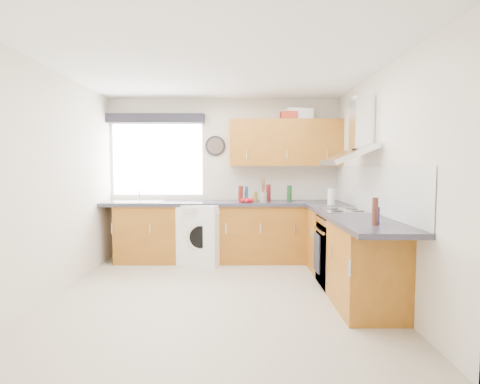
{
  "coord_description": "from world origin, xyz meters",
  "views": [
    {
      "loc": [
        0.24,
        -4.14,
        1.45
      ],
      "look_at": [
        0.25,
        0.85,
        1.1
      ],
      "focal_mm": 28.0,
      "sensor_mm": 36.0,
      "label": 1
    }
  ],
  "objects_px": {
    "oven": "(344,251)",
    "upper_cabinets": "(286,143)",
    "extractor_hood": "(354,139)",
    "washing_machine": "(203,233)"
  },
  "relations": [
    {
      "from": "oven",
      "to": "upper_cabinets",
      "type": "height_order",
      "value": "upper_cabinets"
    },
    {
      "from": "extractor_hood",
      "to": "washing_machine",
      "type": "relative_size",
      "value": 0.88
    },
    {
      "from": "extractor_hood",
      "to": "upper_cabinets",
      "type": "distance_m",
      "value": 1.48
    },
    {
      "from": "upper_cabinets",
      "to": "oven",
      "type": "bearing_deg",
      "value": -67.46
    },
    {
      "from": "upper_cabinets",
      "to": "extractor_hood",
      "type": "bearing_deg",
      "value": -63.87
    },
    {
      "from": "upper_cabinets",
      "to": "washing_machine",
      "type": "height_order",
      "value": "upper_cabinets"
    },
    {
      "from": "extractor_hood",
      "to": "upper_cabinets",
      "type": "bearing_deg",
      "value": 116.13
    },
    {
      "from": "upper_cabinets",
      "to": "washing_machine",
      "type": "relative_size",
      "value": 1.92
    },
    {
      "from": "extractor_hood",
      "to": "washing_machine",
      "type": "bearing_deg",
      "value": 150.0
    },
    {
      "from": "oven",
      "to": "extractor_hood",
      "type": "bearing_deg",
      "value": -0.0
    }
  ]
}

